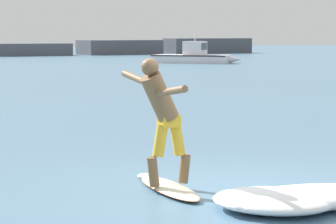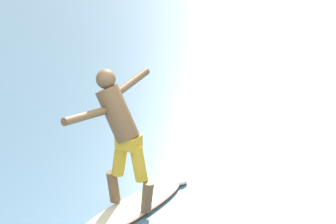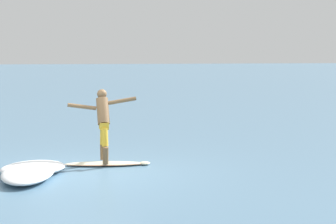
% 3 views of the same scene
% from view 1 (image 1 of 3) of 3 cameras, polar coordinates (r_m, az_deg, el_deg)
% --- Properties ---
extents(ground_plane, '(200.00, 200.00, 0.00)m').
position_cam_1_polar(ground_plane, '(10.54, 4.70, -5.76)').
color(ground_plane, slate).
extents(surfboard, '(0.61, 2.01, 0.22)m').
position_cam_1_polar(surfboard, '(10.60, 0.00, -5.43)').
color(surfboard, beige).
rests_on(surfboard, ground).
extents(surfer, '(0.76, 1.62, 1.68)m').
position_cam_1_polar(surfer, '(10.36, -0.48, 0.11)').
color(surfer, brown).
rests_on(surfer, surfboard).
extents(fishing_boat_near_jetty, '(5.27, 5.28, 2.39)m').
position_cam_1_polar(fishing_boat_near_jetty, '(54.54, 1.86, 4.01)').
color(fishing_boat_near_jetty, white).
rests_on(fishing_boat_near_jetty, ground).
extents(wave_foam_at_tail, '(2.28, 1.17, 0.25)m').
position_cam_1_polar(wave_foam_at_tail, '(9.70, 9.90, -6.08)').
color(wave_foam_at_tail, white).
rests_on(wave_foam_at_tail, ground).
extents(wave_foam_at_nose, '(1.88, 1.91, 0.24)m').
position_cam_1_polar(wave_foam_at_nose, '(9.51, 7.52, -6.31)').
color(wave_foam_at_nose, white).
rests_on(wave_foam_at_nose, ground).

